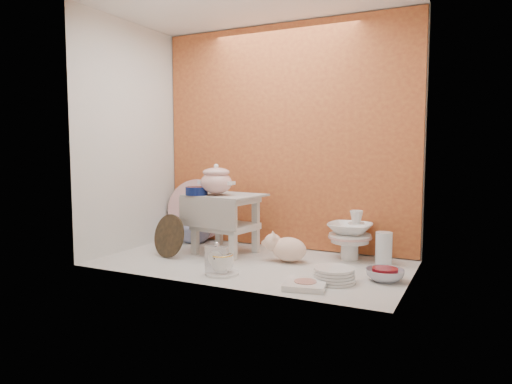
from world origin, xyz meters
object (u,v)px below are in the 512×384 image
blue_white_vase (194,224)px  dinner_plate_stack (334,275)px  gold_rim_teacup (222,263)px  porcelain_tower (350,235)px  floral_platter (198,210)px  soup_tureen (216,179)px  step_stool (226,224)px  plush_pig (289,249)px  crystal_bowl (385,275)px  mantel_clock (217,259)px

blue_white_vase → dinner_plate_stack: (1.20, -0.54, -0.09)m
gold_rim_teacup → porcelain_tower: porcelain_tower is taller
floral_platter → soup_tureen: bearing=-43.6°
dinner_plate_stack → soup_tureen: bearing=162.7°
step_stool → floral_platter: floral_platter is taller
plush_pig → gold_rim_teacup: size_ratio=2.11×
dinner_plate_stack → crystal_bowl: size_ratio=1.12×
step_stool → dinner_plate_stack: bearing=-14.2°
soup_tureen → crystal_bowl: size_ratio=1.23×
blue_white_vase → gold_rim_teacup: bearing=-47.1°
floral_platter → plush_pig: floral_platter is taller
plush_pig → blue_white_vase: bearing=176.8°
plush_pig → gold_rim_teacup: plush_pig is taller
plush_pig → dinner_plate_stack: plush_pig is taller
gold_rim_teacup → crystal_bowl: size_ratio=0.66×
step_stool → crystal_bowl: bearing=-2.8°
step_stool → soup_tureen: (-0.03, -0.06, 0.29)m
blue_white_vase → dinner_plate_stack: bearing=-24.1°
dinner_plate_stack → porcelain_tower: (-0.05, 0.51, 0.11)m
step_stool → dinner_plate_stack: size_ratio=2.01×
soup_tureen → mantel_clock: size_ratio=1.34×
mantel_clock → gold_rim_teacup: mantel_clock is taller
floral_platter → blue_white_vase: floral_platter is taller
step_stool → dinner_plate_stack: (0.82, -0.33, -0.15)m
step_stool → soup_tureen: size_ratio=1.84×
mantel_clock → crystal_bowl: 0.88m
mantel_clock → porcelain_tower: porcelain_tower is taller
blue_white_vase → dinner_plate_stack: 1.31m
soup_tureen → porcelain_tower: bearing=17.3°
soup_tureen → dinner_plate_stack: bearing=-17.3°
plush_pig → crystal_bowl: plush_pig is taller
dinner_plate_stack → plush_pig: bearing=141.9°
step_stool → porcelain_tower: step_stool is taller
floral_platter → porcelain_tower: floral_platter is taller
step_stool → mantel_clock: bearing=-57.7°
soup_tureen → mantel_clock: soup_tureen is taller
crystal_bowl → porcelain_tower: size_ratio=0.64×
plush_pig → gold_rim_teacup: bearing=-104.9°
crystal_bowl → step_stool: bearing=169.7°
blue_white_vase → crystal_bowl: 1.48m
soup_tureen → gold_rim_teacup: soup_tureen is taller
soup_tureen → floral_platter: soup_tureen is taller
blue_white_vase → plush_pig: bearing=-16.9°
porcelain_tower → plush_pig: bearing=-143.3°
step_stool → plush_pig: 0.47m
dinner_plate_stack → mantel_clock: bearing=-165.9°
plush_pig → dinner_plate_stack: size_ratio=1.24×
floral_platter → mantel_clock: (0.62, -0.77, -0.14)m
step_stool → blue_white_vase: 0.44m
floral_platter → gold_rim_teacup: floral_platter is taller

